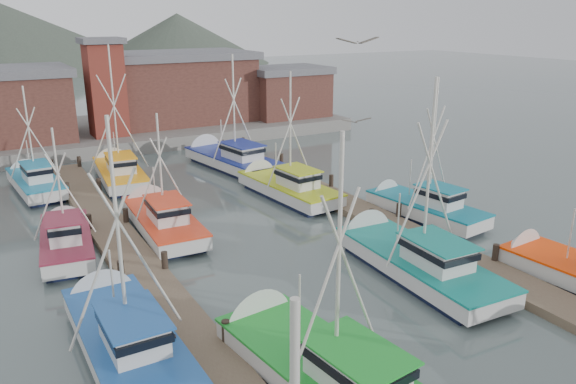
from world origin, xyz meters
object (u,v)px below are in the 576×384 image
boat_8 (161,219)px  lookout_tower (105,87)px  boat_12 (119,172)px  boat_4 (319,368)px

boat_8 → lookout_tower: bearing=86.4°
boat_8 → boat_12: boat_12 is taller
boat_4 → boat_12: size_ratio=0.97×
boat_12 → boat_8: bearing=-87.1°
boat_8 → boat_12: 11.15m
boat_4 → boat_8: size_ratio=1.13×
lookout_tower → boat_8: lookout_tower is taller
lookout_tower → boat_8: (-2.35, -22.23, -4.87)m
lookout_tower → boat_8: size_ratio=0.94×
lookout_tower → boat_4: 38.78m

